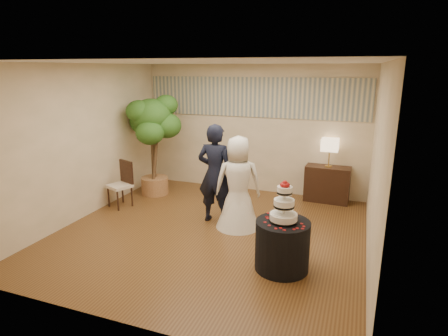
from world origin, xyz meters
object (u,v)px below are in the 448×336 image
at_px(table_lamp, 329,153).
at_px(ficus_tree, 153,145).
at_px(console, 327,184).
at_px(side_chair, 119,185).
at_px(groom, 215,174).
at_px(bride, 238,183).
at_px(wedding_cake, 284,201).
at_px(cake_table, 282,245).

bearing_deg(table_lamp, ficus_tree, -167.12).
height_order(console, table_lamp, table_lamp).
height_order(table_lamp, side_chair, table_lamp).
height_order(groom, bride, groom).
height_order(groom, table_lamp, groom).
height_order(groom, wedding_cake, groom).
bearing_deg(wedding_cake, bride, 131.76).
height_order(wedding_cake, side_chair, wedding_cake).
bearing_deg(wedding_cake, ficus_tree, 146.35).
height_order(cake_table, ficus_tree, ficus_tree).
bearing_deg(cake_table, console, 84.07).
distance_m(console, ficus_tree, 3.79).
xyz_separation_m(console, table_lamp, (0.00, 0.00, 0.67)).
xyz_separation_m(groom, ficus_tree, (-1.83, 0.96, 0.21)).
xyz_separation_m(cake_table, ficus_tree, (-3.31, 2.20, 0.75)).
xyz_separation_m(bride, wedding_cake, (1.02, -1.14, 0.18)).
distance_m(cake_table, wedding_cake, 0.64).
relative_size(bride, side_chair, 1.76).
distance_m(wedding_cake, side_chair, 3.81).
distance_m(groom, console, 2.59).
height_order(console, side_chair, side_chair).
xyz_separation_m(console, side_chair, (-3.87, -1.77, 0.09)).
bearing_deg(bride, console, -147.54).
distance_m(groom, ficus_tree, 2.07).
distance_m(cake_table, side_chair, 3.77).
bearing_deg(console, table_lamp, 0.00).
xyz_separation_m(groom, side_chair, (-2.07, 0.02, -0.43)).
relative_size(groom, bride, 1.10).
distance_m(ficus_tree, side_chair, 1.16).
bearing_deg(side_chair, groom, 20.65).
bearing_deg(side_chair, table_lamp, 45.75).
relative_size(bride, ficus_tree, 0.73).
relative_size(wedding_cake, console, 0.65).
height_order(wedding_cake, ficus_tree, ficus_tree).
bearing_deg(cake_table, wedding_cake, 0.00).
bearing_deg(groom, bride, 167.07).
distance_m(groom, table_lamp, 2.54).
bearing_deg(wedding_cake, side_chair, 160.42).
height_order(table_lamp, ficus_tree, ficus_tree).
bearing_deg(ficus_tree, side_chair, -104.66).
bearing_deg(groom, ficus_tree, -28.31).
bearing_deg(cake_table, bride, 131.76).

